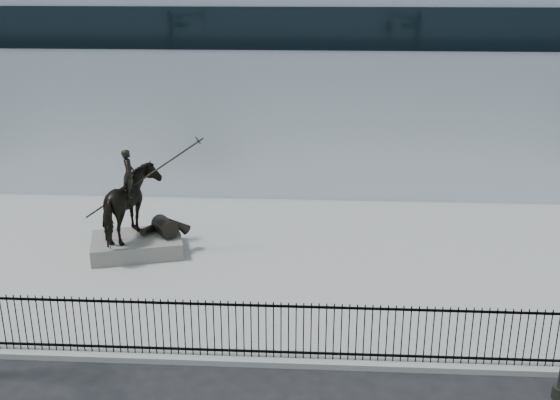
{
  "coord_description": "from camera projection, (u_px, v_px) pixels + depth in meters",
  "views": [
    {
      "loc": [
        1.47,
        -12.5,
        9.01
      ],
      "look_at": [
        0.4,
        6.0,
        2.55
      ],
      "focal_mm": 42.0,
      "sensor_mm": 36.0,
      "label": 1
    }
  ],
  "objects": [
    {
      "name": "picket_fence",
      "position": [
        252.0,
        329.0,
        15.71
      ],
      "size": [
        22.1,
        0.1,
        1.5
      ],
      "color": "black",
      "rests_on": "plaza"
    },
    {
      "name": "plaza",
      "position": [
        270.0,
        261.0,
        21.4
      ],
      "size": [
        30.0,
        12.0,
        0.15
      ],
      "primitive_type": "cube",
      "color": "gray",
      "rests_on": "ground"
    },
    {
      "name": "equestrian_statue",
      "position": [
        136.0,
        205.0,
        21.33
      ],
      "size": [
        3.61,
        2.76,
        3.17
      ],
      "rotation": [
        0.0,
        0.0,
        0.27
      ],
      "color": "black",
      "rests_on": "statue_plinth"
    },
    {
      "name": "building",
      "position": [
        288.0,
        69.0,
        32.2
      ],
      "size": [
        44.0,
        14.0,
        9.0
      ],
      "primitive_type": "cube",
      "color": "silver",
      "rests_on": "ground"
    },
    {
      "name": "statue_plinth",
      "position": [
        137.0,
        245.0,
        21.79
      ],
      "size": [
        3.35,
        2.72,
        0.55
      ],
      "primitive_type": "cube",
      "rotation": [
        0.0,
        0.0,
        0.27
      ],
      "color": "#5C5954",
      "rests_on": "plaza"
    },
    {
      "name": "ground",
      "position": [
        247.0,
        393.0,
        14.83
      ],
      "size": [
        120.0,
        120.0,
        0.0
      ],
      "primitive_type": "plane",
      "color": "black",
      "rests_on": "ground"
    }
  ]
}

